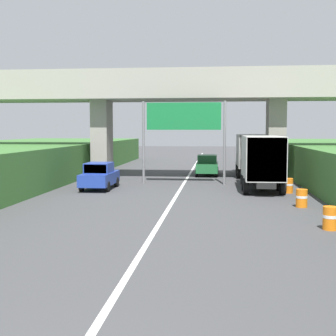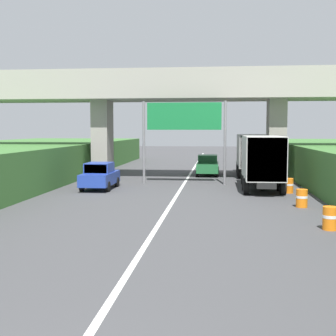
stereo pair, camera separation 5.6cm
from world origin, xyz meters
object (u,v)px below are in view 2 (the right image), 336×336
(construction_barrel_1, at_px, (330,218))
(construction_barrel_2, at_px, (302,198))
(truck_black, at_px, (261,160))
(car_green, at_px, (208,165))
(construction_barrel_4, at_px, (278,177))
(construction_barrel_3, at_px, (289,186))
(construction_barrel_5, at_px, (269,171))
(car_blue, at_px, (100,176))
(overhead_highway_sign, at_px, (184,122))
(truck_orange, at_px, (251,153))

(construction_barrel_1, height_order, construction_barrel_2, same)
(truck_black, xyz_separation_m, construction_barrel_1, (1.54, -11.66, -1.47))
(car_green, distance_m, construction_barrel_4, 7.25)
(construction_barrel_3, relative_size, construction_barrel_5, 1.00)
(truck_black, distance_m, car_blue, 10.40)
(construction_barrel_4, bearing_deg, construction_barrel_2, -90.73)
(overhead_highway_sign, bearing_deg, construction_barrel_5, 43.72)
(overhead_highway_sign, height_order, construction_barrel_5, overhead_highway_sign)
(construction_barrel_2, xyz_separation_m, construction_barrel_5, (0.08, 15.34, 0.00))
(overhead_highway_sign, xyz_separation_m, construction_barrel_3, (6.64, -3.92, -3.88))
(construction_barrel_4, bearing_deg, construction_barrel_1, -89.91)
(overhead_highway_sign, bearing_deg, construction_barrel_3, -30.55)
(construction_barrel_3, height_order, construction_barrel_4, same)
(overhead_highway_sign, distance_m, car_blue, 7.09)
(overhead_highway_sign, height_order, car_green, overhead_highway_sign)
(overhead_highway_sign, distance_m, car_green, 7.38)
(overhead_highway_sign, relative_size, truck_orange, 0.81)
(construction_barrel_2, xyz_separation_m, construction_barrel_3, (0.13, 5.11, 0.00))
(truck_black, relative_size, construction_barrel_5, 8.11)
(car_blue, distance_m, construction_barrel_4, 12.68)
(construction_barrel_5, bearing_deg, construction_barrel_4, -89.47)
(truck_black, bearing_deg, construction_barrel_4, 67.61)
(overhead_highway_sign, distance_m, construction_barrel_4, 7.79)
(construction_barrel_4, bearing_deg, construction_barrel_3, -90.05)
(car_green, bearing_deg, construction_barrel_1, -75.91)
(truck_black, height_order, construction_barrel_4, truck_black)
(car_blue, bearing_deg, construction_barrel_1, -42.33)
(truck_black, bearing_deg, overhead_highway_sign, 154.09)
(construction_barrel_1, bearing_deg, car_green, 104.09)
(truck_black, bearing_deg, construction_barrel_1, -82.46)
(truck_black, distance_m, construction_barrel_3, 2.55)
(construction_barrel_1, xyz_separation_m, construction_barrel_2, (-0.16, 5.11, 0.00))
(car_blue, xyz_separation_m, construction_barrel_1, (11.86, -10.80, -0.40))
(overhead_highway_sign, distance_m, construction_barrel_1, 16.12)
(overhead_highway_sign, relative_size, car_blue, 1.43)
(car_blue, xyz_separation_m, construction_barrel_3, (11.83, -0.57, -0.40))
(car_green, xyz_separation_m, construction_barrel_3, (5.11, -10.24, -0.40))
(construction_barrel_1, bearing_deg, overhead_highway_sign, 115.24)
(construction_barrel_1, bearing_deg, truck_orange, 94.24)
(truck_black, height_order, car_green, truck_black)
(car_green, relative_size, construction_barrel_5, 4.56)
(overhead_highway_sign, relative_size, construction_barrel_3, 6.53)
(construction_barrel_4, bearing_deg, construction_barrel_5, 90.53)
(overhead_highway_sign, bearing_deg, construction_barrel_1, -64.76)
(car_blue, height_order, construction_barrel_2, car_blue)
(overhead_highway_sign, xyz_separation_m, car_blue, (-5.19, -3.35, -3.48))
(truck_orange, bearing_deg, construction_barrel_4, -74.08)
(car_green, height_order, construction_barrel_5, car_green)
(construction_barrel_1, bearing_deg, construction_barrel_2, 91.74)
(car_green, xyz_separation_m, construction_barrel_1, (5.14, -20.47, -0.40))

